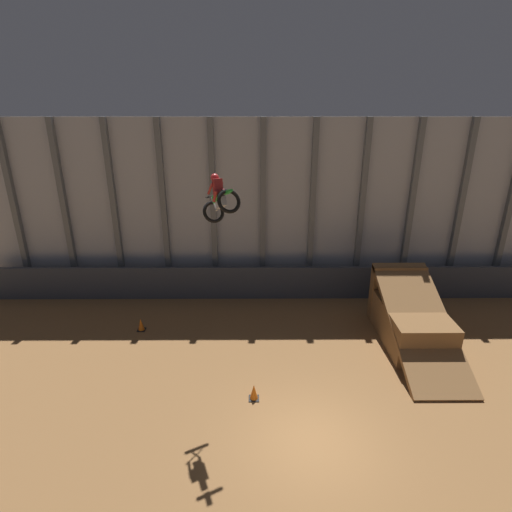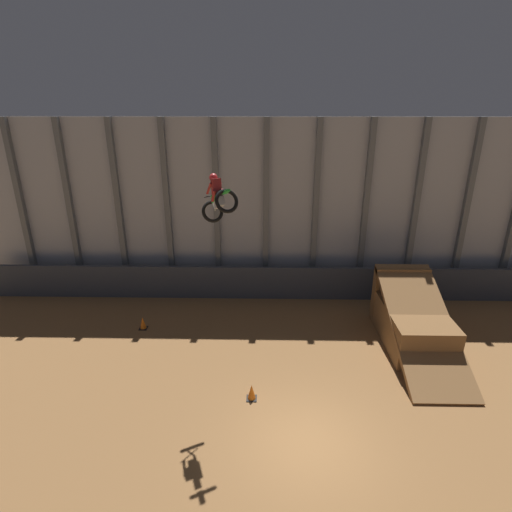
{
  "view_description": "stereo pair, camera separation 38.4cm",
  "coord_description": "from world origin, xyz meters",
  "px_view_note": "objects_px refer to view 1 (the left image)",
  "views": [
    {
      "loc": [
        -1.74,
        -9.3,
        9.51
      ],
      "look_at": [
        -1.65,
        4.76,
        4.23
      ],
      "focal_mm": 28.0,
      "sensor_mm": 36.0,
      "label": 1
    },
    {
      "loc": [
        -1.35,
        -9.3,
        9.51
      ],
      "look_at": [
        -1.65,
        4.76,
        4.23
      ],
      "focal_mm": 28.0,
      "sensor_mm": 36.0,
      "label": 2
    }
  ],
  "objects_px": {
    "traffic_cone_near_ramp": "(141,325)",
    "traffic_cone_arena_edge": "(254,392)",
    "rider_bike_solo": "(220,200)",
    "dirt_ramp": "(409,318)"
  },
  "relations": [
    {
      "from": "dirt_ramp",
      "to": "traffic_cone_arena_edge",
      "type": "xyz_separation_m",
      "value": [
        -6.7,
        -3.91,
        -0.67
      ]
    },
    {
      "from": "dirt_ramp",
      "to": "rider_bike_solo",
      "type": "relative_size",
      "value": 3.37
    },
    {
      "from": "dirt_ramp",
      "to": "traffic_cone_near_ramp",
      "type": "xyz_separation_m",
      "value": [
        -11.8,
        0.66,
        -0.67
      ]
    },
    {
      "from": "traffic_cone_near_ramp",
      "to": "traffic_cone_arena_edge",
      "type": "bearing_deg",
      "value": -41.89
    },
    {
      "from": "traffic_cone_near_ramp",
      "to": "rider_bike_solo",
      "type": "bearing_deg",
      "value": -41.71
    },
    {
      "from": "dirt_ramp",
      "to": "traffic_cone_near_ramp",
      "type": "height_order",
      "value": "dirt_ramp"
    },
    {
      "from": "rider_bike_solo",
      "to": "traffic_cone_arena_edge",
      "type": "xyz_separation_m",
      "value": [
        1.05,
        -0.96,
        -6.53
      ]
    },
    {
      "from": "rider_bike_solo",
      "to": "traffic_cone_arena_edge",
      "type": "bearing_deg",
      "value": -69.86
    },
    {
      "from": "dirt_ramp",
      "to": "traffic_cone_near_ramp",
      "type": "relative_size",
      "value": 10.61
    },
    {
      "from": "traffic_cone_near_ramp",
      "to": "traffic_cone_arena_edge",
      "type": "distance_m",
      "value": 6.84
    }
  ]
}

